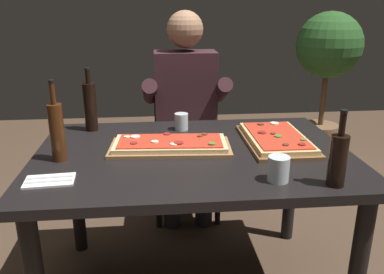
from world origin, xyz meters
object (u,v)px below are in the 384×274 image
dining_table (193,171)px  pizza_rectangular_front (170,145)px  vinegar_bottle_green (338,159)px  oil_bottle_amber (90,106)px  tumbler_near_camera (278,170)px  pizza_rectangular_left (276,139)px  diner_chair (185,141)px  potted_plant_corner (327,64)px  seated_diner (186,109)px  wine_bottle_dark (57,131)px  tumbler_far_side (181,122)px

dining_table → pizza_rectangular_front: bearing=160.1°
dining_table → vinegar_bottle_green: vinegar_bottle_green is taller
oil_bottle_amber → tumbler_near_camera: bearing=-41.9°
vinegar_bottle_green → tumbler_near_camera: (-0.20, 0.06, -0.06)m
dining_table → pizza_rectangular_left: bearing=10.3°
diner_chair → potted_plant_corner: size_ratio=0.67×
vinegar_bottle_green → seated_diner: bearing=111.8°
pizza_rectangular_left → wine_bottle_dark: wine_bottle_dark is taller
dining_table → potted_plant_corner: size_ratio=1.07×
wine_bottle_dark → potted_plant_corner: potted_plant_corner is taller
vinegar_bottle_green → tumbler_near_camera: size_ratio=2.95×
tumbler_far_side → pizza_rectangular_front: bearing=-104.0°
pizza_rectangular_front → potted_plant_corner: (1.40, 1.56, 0.12)m
wine_bottle_dark → potted_plant_corner: size_ratio=0.26×
dining_table → oil_bottle_amber: (-0.49, 0.36, 0.23)m
pizza_rectangular_front → vinegar_bottle_green: bearing=-36.5°
dining_table → vinegar_bottle_green: (0.48, -0.39, 0.20)m
oil_bottle_amber → potted_plant_corner: potted_plant_corner is taller
oil_bottle_amber → seated_diner: 0.66m
vinegar_bottle_green → tumbler_far_side: vinegar_bottle_green is taller
oil_bottle_amber → tumbler_far_side: bearing=-4.7°
tumbler_near_camera → diner_chair: 1.26m
pizza_rectangular_left → tumbler_near_camera: tumbler_near_camera is taller
tumbler_far_side → seated_diner: 0.42m
diner_chair → pizza_rectangular_left: bearing=-64.4°
dining_table → tumbler_far_side: (-0.03, 0.32, 0.14)m
pizza_rectangular_left → potted_plant_corner: potted_plant_corner is taller
wine_bottle_dark → tumbler_far_side: size_ratio=3.94×
seated_diner → potted_plant_corner: size_ratio=1.02×
dining_table → pizza_rectangular_left: (0.40, 0.07, 0.12)m
seated_diner → tumbler_far_side: bearing=-98.0°
oil_bottle_amber → diner_chair: bearing=43.5°
wine_bottle_dark → seated_diner: (0.60, 0.79, -0.13)m
dining_table → seated_diner: (0.03, 0.74, 0.10)m
vinegar_bottle_green → potted_plant_corner: 2.15m
wine_bottle_dark → diner_chair: 1.15m
pizza_rectangular_left → vinegar_bottle_green: 0.48m
wine_bottle_dark → pizza_rectangular_left: bearing=7.2°
tumbler_far_side → tumbler_near_camera: bearing=-64.5°
oil_bottle_amber → seated_diner: (0.52, 0.38, -0.13)m
pizza_rectangular_front → seated_diner: 0.71m
oil_bottle_amber → seated_diner: bearing=35.8°
pizza_rectangular_front → wine_bottle_dark: size_ratio=1.64×
dining_table → tumbler_near_camera: 0.46m
potted_plant_corner → tumbler_far_side: bearing=-136.2°
dining_table → oil_bottle_amber: 0.65m
tumbler_near_camera → wine_bottle_dark: bearing=161.4°
potted_plant_corner → dining_table: bearing=-129.2°
tumbler_far_side → vinegar_bottle_green: bearing=-54.5°
dining_table → pizza_rectangular_front: (-0.10, 0.04, 0.12)m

